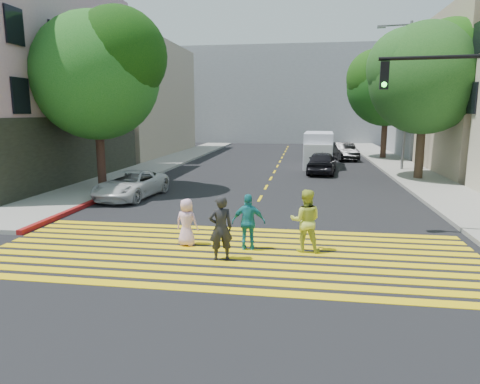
% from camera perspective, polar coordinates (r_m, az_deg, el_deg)
% --- Properties ---
extents(ground, '(120.00, 120.00, 0.00)m').
position_cam_1_polar(ground, '(10.68, -2.46, -10.35)').
color(ground, black).
extents(sidewalk_left, '(3.00, 40.00, 0.15)m').
position_cam_1_polar(sidewalk_left, '(33.67, -9.50, 4.03)').
color(sidewalk_left, gray).
rests_on(sidewalk_left, ground).
extents(sidewalk_right, '(3.00, 60.00, 0.15)m').
position_cam_1_polar(sidewalk_right, '(25.91, 23.21, 1.40)').
color(sidewalk_right, gray).
rests_on(sidewalk_right, ground).
extents(curb_red, '(0.20, 8.00, 0.16)m').
position_cam_1_polar(curb_red, '(18.48, -20.17, -1.75)').
color(curb_red, maroon).
rests_on(curb_red, ground).
extents(crosswalk, '(13.40, 5.30, 0.01)m').
position_cam_1_polar(crosswalk, '(11.86, -1.27, -8.15)').
color(crosswalk, yellow).
rests_on(crosswalk, ground).
extents(lane_line, '(0.12, 34.40, 0.01)m').
position_cam_1_polar(lane_line, '(32.57, 5.19, 3.79)').
color(lane_line, yellow).
rests_on(lane_line, ground).
extents(building_left_tan, '(12.00, 16.00, 10.00)m').
position_cam_1_polar(building_left_tan, '(41.85, -17.10, 11.71)').
color(building_left_tan, tan).
rests_on(building_left_tan, ground).
extents(building_right_grey, '(10.00, 10.00, 10.00)m').
position_cam_1_polar(building_right_grey, '(41.89, 27.36, 11.01)').
color(building_right_grey, gray).
rests_on(building_right_grey, ground).
extents(backdrop_block, '(30.00, 8.00, 12.00)m').
position_cam_1_polar(backdrop_block, '(57.86, 6.89, 12.63)').
color(backdrop_block, gray).
rests_on(backdrop_block, ground).
extents(tree_left, '(7.80, 7.52, 8.63)m').
position_cam_1_polar(tree_left, '(22.02, -18.47, 15.25)').
color(tree_left, black).
rests_on(tree_left, ground).
extents(tree_right_near, '(7.20, 6.73, 8.82)m').
position_cam_1_polar(tree_right_near, '(26.27, 23.71, 14.40)').
color(tree_right_near, '#38271A').
rests_on(tree_right_near, ground).
extents(tree_right_far, '(7.79, 7.54, 9.26)m').
position_cam_1_polar(tree_right_far, '(37.46, 19.16, 13.72)').
color(tree_right_far, '#493027').
rests_on(tree_right_far, ground).
extents(pedestrian_man, '(0.73, 0.60, 1.71)m').
position_cam_1_polar(pedestrian_man, '(11.15, -2.59, -4.82)').
color(pedestrian_man, black).
rests_on(pedestrian_man, ground).
extents(pedestrian_woman, '(0.85, 0.67, 1.75)m').
position_cam_1_polar(pedestrian_woman, '(11.93, 8.74, -3.81)').
color(pedestrian_woman, '#C4D043').
rests_on(pedestrian_woman, ground).
extents(pedestrian_child, '(0.74, 0.55, 1.38)m').
position_cam_1_polar(pedestrian_child, '(12.46, -7.12, -4.03)').
color(pedestrian_child, '#EFB6D3').
rests_on(pedestrian_child, ground).
extents(pedestrian_extra, '(0.96, 0.46, 1.59)m').
position_cam_1_polar(pedestrian_extra, '(11.95, 1.15, -4.05)').
color(pedestrian_extra, teal).
rests_on(pedestrian_extra, ground).
extents(white_sedan, '(2.47, 4.55, 1.21)m').
position_cam_1_polar(white_sedan, '(19.93, -14.31, 0.96)').
color(white_sedan, silver).
rests_on(white_sedan, ground).
extents(dark_car_near, '(2.13, 4.38, 1.44)m').
position_cam_1_polar(dark_car_near, '(27.52, 10.85, 3.90)').
color(dark_car_near, black).
rests_on(dark_car_near, ground).
extents(silver_car, '(2.46, 5.24, 1.48)m').
position_cam_1_polar(silver_car, '(41.57, 10.62, 6.12)').
color(silver_car, '#B4B4B6').
rests_on(silver_car, ground).
extents(dark_car_parked, '(2.21, 4.49, 1.42)m').
position_cam_1_polar(dark_car_parked, '(36.02, 13.69, 5.30)').
color(dark_car_parked, black).
rests_on(dark_car_parked, ground).
extents(white_van, '(2.14, 5.21, 2.42)m').
position_cam_1_polar(white_van, '(30.99, 10.40, 5.44)').
color(white_van, silver).
rests_on(white_van, ground).
extents(traffic_signal, '(3.92, 0.56, 5.76)m').
position_cam_1_polar(traffic_signal, '(14.28, 28.91, 8.94)').
color(traffic_signal, '#242425').
rests_on(traffic_signal, ground).
extents(street_lamp, '(2.13, 0.49, 9.43)m').
position_cam_1_polar(street_lamp, '(30.02, 21.03, 12.92)').
color(street_lamp, slate).
rests_on(street_lamp, ground).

